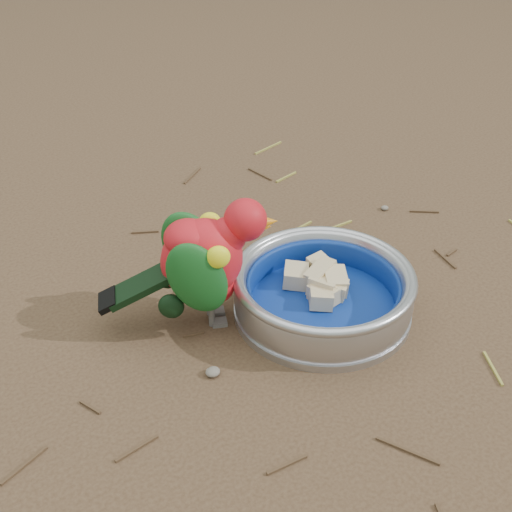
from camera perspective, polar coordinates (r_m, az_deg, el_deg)
ground at (r=0.88m, az=1.41°, el=-5.45°), size 60.00×60.00×0.00m
food_bowl at (r=0.90m, az=5.31°, el=-4.14°), size 0.22×0.22×0.02m
bowl_wall at (r=0.88m, az=5.41°, el=-2.60°), size 0.22×0.22×0.04m
fruit_wedges at (r=0.89m, az=5.38°, el=-2.97°), size 0.13×0.13×0.03m
lory_parrot at (r=0.84m, az=-4.07°, el=-0.93°), size 0.22×0.17×0.16m
ground_debris at (r=0.89m, az=0.85°, el=-4.78°), size 0.90×0.80×0.01m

